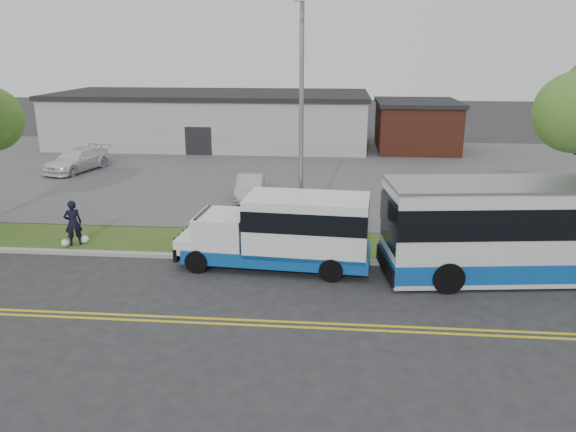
# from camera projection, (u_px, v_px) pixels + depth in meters

# --- Properties ---
(ground) EXTENTS (140.00, 140.00, 0.00)m
(ground) POSITION_uv_depth(u_px,v_px,m) (214.00, 270.00, 20.74)
(ground) COLOR #28282B
(ground) RESTS_ON ground
(lane_line_north) EXTENTS (70.00, 0.12, 0.01)m
(lane_line_north) POSITION_uv_depth(u_px,v_px,m) (187.00, 318.00, 17.07)
(lane_line_north) COLOR gold
(lane_line_north) RESTS_ON ground
(lane_line_south) EXTENTS (70.00, 0.12, 0.01)m
(lane_line_south) POSITION_uv_depth(u_px,v_px,m) (185.00, 322.00, 16.78)
(lane_line_south) COLOR gold
(lane_line_south) RESTS_ON ground
(curb) EXTENTS (80.00, 0.30, 0.15)m
(curb) POSITION_uv_depth(u_px,v_px,m) (220.00, 257.00, 21.77)
(curb) COLOR #9E9B93
(curb) RESTS_ON ground
(verge) EXTENTS (80.00, 3.30, 0.10)m
(verge) POSITION_uv_depth(u_px,v_px,m) (229.00, 242.00, 23.49)
(verge) COLOR #344A18
(verge) RESTS_ON ground
(parking_lot) EXTENTS (80.00, 25.00, 0.10)m
(parking_lot) POSITION_uv_depth(u_px,v_px,m) (270.00, 171.00, 36.93)
(parking_lot) COLOR #4C4C4F
(parking_lot) RESTS_ON ground
(commercial_building) EXTENTS (25.40, 10.40, 4.35)m
(commercial_building) POSITION_uv_depth(u_px,v_px,m) (212.00, 119.00, 46.36)
(commercial_building) COLOR #9E9E99
(commercial_building) RESTS_ON ground
(brick_wing) EXTENTS (6.30, 7.30, 3.90)m
(brick_wing) POSITION_uv_depth(u_px,v_px,m) (416.00, 126.00, 44.05)
(brick_wing) COLOR brown
(brick_wing) RESTS_ON ground
(streetlight_near) EXTENTS (0.35, 1.53, 9.50)m
(streetlight_near) POSITION_uv_depth(u_px,v_px,m) (301.00, 119.00, 21.57)
(streetlight_near) COLOR gray
(streetlight_near) RESTS_ON verge
(shuttle_bus) EXTENTS (7.33, 2.87, 2.75)m
(shuttle_bus) POSITION_uv_depth(u_px,v_px,m) (288.00, 230.00, 20.60)
(shuttle_bus) COLOR #0E4A9A
(shuttle_bus) RESTS_ON ground
(transit_bus) EXTENTS (12.70, 4.36, 3.45)m
(transit_bus) POSITION_uv_depth(u_px,v_px,m) (562.00, 229.00, 19.73)
(transit_bus) COLOR silver
(transit_bus) RESTS_ON ground
(pedestrian) EXTENTS (0.82, 0.74, 1.89)m
(pedestrian) POSITION_uv_depth(u_px,v_px,m) (73.00, 223.00, 22.79)
(pedestrian) COLOR black
(pedestrian) RESTS_ON verge
(parked_car_a) EXTENTS (1.67, 4.02, 1.29)m
(parked_car_a) POSITION_uv_depth(u_px,v_px,m) (250.00, 187.00, 29.83)
(parked_car_a) COLOR #A8ABAF
(parked_car_a) RESTS_ON parking_lot
(parked_car_b) EXTENTS (3.25, 5.36, 1.45)m
(parked_car_b) POSITION_uv_depth(u_px,v_px,m) (77.00, 160.00, 36.60)
(parked_car_b) COLOR white
(parked_car_b) RESTS_ON parking_lot
(grocery_bag_left) EXTENTS (0.32, 0.32, 0.32)m
(grocery_bag_left) POSITION_uv_depth(u_px,v_px,m) (65.00, 243.00, 22.80)
(grocery_bag_left) COLOR white
(grocery_bag_left) RESTS_ON verge
(grocery_bag_right) EXTENTS (0.32, 0.32, 0.32)m
(grocery_bag_right) POSITION_uv_depth(u_px,v_px,m) (85.00, 239.00, 23.23)
(grocery_bag_right) COLOR white
(grocery_bag_right) RESTS_ON verge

